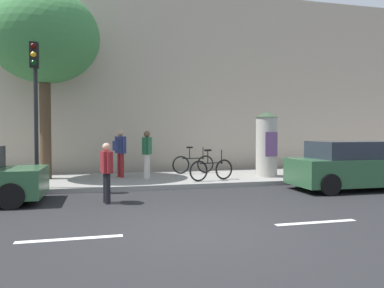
# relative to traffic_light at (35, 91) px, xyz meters

# --- Properties ---
(ground_plane) EXTENTS (80.00, 80.00, 0.00)m
(ground_plane) POSITION_rel_traffic_light_xyz_m (3.70, -5.24, -3.06)
(ground_plane) COLOR #232326
(sidewalk_curb) EXTENTS (36.00, 4.00, 0.15)m
(sidewalk_curb) POSITION_rel_traffic_light_xyz_m (3.70, 1.76, -2.99)
(sidewalk_curb) COLOR gray
(sidewalk_curb) RESTS_ON ground_plane
(lane_markings) EXTENTS (25.80, 0.16, 0.01)m
(lane_markings) POSITION_rel_traffic_light_xyz_m (3.70, -5.24, -3.06)
(lane_markings) COLOR silver
(lane_markings) RESTS_ON ground_plane
(building_backdrop) EXTENTS (36.00, 5.00, 8.09)m
(building_backdrop) POSITION_rel_traffic_light_xyz_m (3.70, 6.76, 0.98)
(building_backdrop) COLOR #B7A893
(building_backdrop) RESTS_ON ground_plane
(traffic_light) EXTENTS (0.24, 0.45, 4.33)m
(traffic_light) POSITION_rel_traffic_light_xyz_m (0.00, 0.00, 0.00)
(traffic_light) COLOR black
(traffic_light) RESTS_ON sidewalk_curb
(poster_column) EXTENTS (0.88, 0.88, 2.45)m
(poster_column) POSITION_rel_traffic_light_xyz_m (8.01, 1.10, -1.67)
(poster_column) COLOR #B2ADA3
(poster_column) RESTS_ON sidewalk_curb
(street_tree) EXTENTS (3.88, 3.88, 6.73)m
(street_tree) POSITION_rel_traffic_light_xyz_m (-0.02, 2.38, 2.14)
(street_tree) COLOR #4C3826
(street_tree) RESTS_ON sidewalk_curb
(pedestrian_with_backpack) EXTENTS (0.32, 0.64, 1.57)m
(pedestrian_with_backpack) POSITION_rel_traffic_light_xyz_m (2.00, -2.06, -2.14)
(pedestrian_with_backpack) COLOR black
(pedestrian_with_backpack) RESTS_ON ground_plane
(pedestrian_near_pole) EXTENTS (0.49, 0.58, 1.77)m
(pedestrian_near_pole) POSITION_rel_traffic_light_xyz_m (2.60, 2.19, -1.85)
(pedestrian_near_pole) COLOR maroon
(pedestrian_near_pole) RESTS_ON sidewalk_curb
(pedestrian_in_dark_shirt) EXTENTS (0.40, 0.56, 1.73)m
(pedestrian_in_dark_shirt) POSITION_rel_traffic_light_xyz_m (3.53, 1.64, -1.89)
(pedestrian_in_dark_shirt) COLOR silver
(pedestrian_in_dark_shirt) RESTS_ON sidewalk_curb
(bicycle_leaning) EXTENTS (1.72, 0.55, 1.09)m
(bicycle_leaning) POSITION_rel_traffic_light_xyz_m (5.63, 0.47, -2.52)
(bicycle_leaning) COLOR black
(bicycle_leaning) RESTS_ON sidewalk_curb
(bicycle_upright) EXTENTS (1.77, 0.17, 1.09)m
(bicycle_upright) POSITION_rel_traffic_light_xyz_m (5.57, 2.80, -2.52)
(bicycle_upright) COLOR black
(bicycle_upright) RESTS_ON sidewalk_curb
(parked_car_dark) EXTENTS (4.11, 1.93, 1.55)m
(parked_car_dark) POSITION_rel_traffic_light_xyz_m (9.69, -1.69, -2.32)
(parked_car_dark) COLOR #2D5938
(parked_car_dark) RESTS_ON ground_plane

